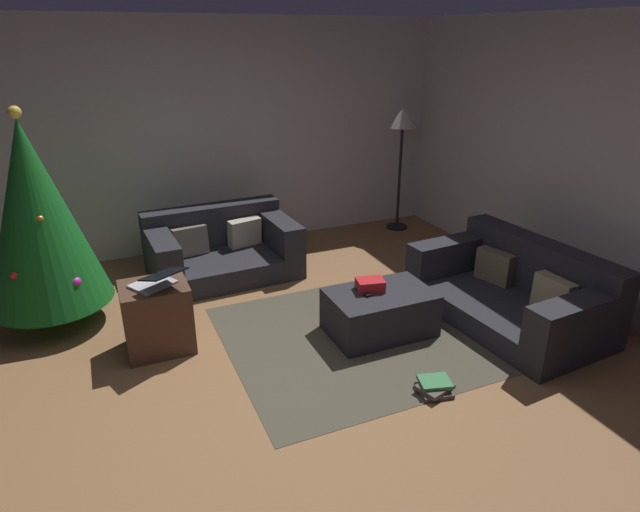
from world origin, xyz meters
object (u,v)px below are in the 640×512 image
object	(u,v)px
gift_box	(370,285)
side_table	(157,317)
couch_left	(221,249)
couch_right	(515,291)
book_stack	(435,387)
christmas_tree	(37,215)
tv_remote	(364,292)
laptop	(157,280)
ottoman	(380,312)
corner_lamp	(402,127)

from	to	relation	value
gift_box	side_table	distance (m)	1.77
couch_left	couch_right	distance (m)	3.00
couch_right	book_stack	distance (m)	1.46
christmas_tree	book_stack	bearing A→B (deg)	-41.23
tv_remote	gift_box	bearing A→B (deg)	16.94
tv_remote	side_table	bearing A→B (deg)	156.11
side_table	laptop	distance (m)	0.35
tv_remote	side_table	distance (m)	1.70
laptop	christmas_tree	bearing A→B (deg)	133.67
christmas_tree	book_stack	xyz separation A→B (m)	(2.50, -2.19, -0.97)
couch_left	book_stack	size ratio (longest dim) A/B	5.53
laptop	tv_remote	bearing A→B (deg)	-14.00
ottoman	book_stack	distance (m)	0.92
tv_remote	couch_left	bearing A→B (deg)	106.13
book_stack	couch_left	bearing A→B (deg)	108.20
couch_left	ottoman	bearing A→B (deg)	115.01
side_table	corner_lamp	bearing A→B (deg)	28.23
couch_left	christmas_tree	distance (m)	1.85
ottoman	couch_left	bearing A→B (deg)	117.78
ottoman	book_stack	size ratio (longest dim) A/B	3.15
side_table	ottoman	bearing A→B (deg)	-15.40
couch_right	tv_remote	bearing A→B (deg)	73.50
couch_right	side_table	size ratio (longest dim) A/B	3.08
couch_right	ottoman	xyz separation A→B (m)	(-1.24, 0.26, -0.08)
gift_box	book_stack	distance (m)	1.06
ottoman	corner_lamp	bearing A→B (deg)	55.72
tv_remote	book_stack	xyz separation A→B (m)	(0.09, -0.95, -0.34)
side_table	laptop	bearing A→B (deg)	-61.12
book_stack	tv_remote	bearing A→B (deg)	95.21
tv_remote	corner_lamp	bearing A→B (deg)	44.48
tv_remote	book_stack	world-z (taller)	tv_remote
laptop	corner_lamp	bearing A→B (deg)	29.13
side_table	book_stack	bearing A→B (deg)	-39.07
book_stack	corner_lamp	distance (m)	3.80
laptop	corner_lamp	size ratio (longest dim) A/B	0.32
couch_right	laptop	xyz separation A→B (m)	(-2.99, 0.70, 0.36)
tv_remote	laptop	bearing A→B (deg)	157.56
christmas_tree	corner_lamp	size ratio (longest dim) A/B	1.21
christmas_tree	tv_remote	bearing A→B (deg)	-27.28
ottoman	gift_box	bearing A→B (deg)	130.59
ottoman	laptop	world-z (taller)	laptop
tv_remote	corner_lamp	size ratio (longest dim) A/B	0.10
gift_box	book_stack	bearing A→B (deg)	-89.53
gift_box	tv_remote	world-z (taller)	gift_box
couch_left	side_table	distance (m)	1.55
ottoman	tv_remote	size ratio (longest dim) A/B	5.50
gift_box	tv_remote	bearing A→B (deg)	-154.63
couch_left	book_stack	bearing A→B (deg)	105.43
tv_remote	corner_lamp	xyz separation A→B (m)	(1.70, 2.24, 0.94)
couch_left	couch_right	bearing A→B (deg)	133.99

